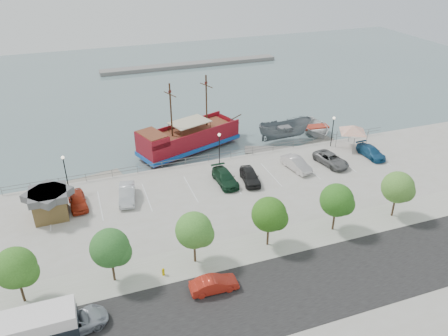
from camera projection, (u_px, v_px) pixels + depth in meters
name	position (u px, v px, depth m)	size (l,w,h in m)	color
ground	(238.00, 198.00, 49.69)	(160.00, 160.00, 0.00)	slate
street	(309.00, 285.00, 35.96)	(100.00, 8.00, 0.04)	black
sidewalk	(277.00, 242.00, 40.93)	(100.00, 4.00, 0.05)	#9E9E8B
seawall_railing	(216.00, 156.00, 55.42)	(50.00, 0.06, 1.00)	slate
far_shore	(191.00, 65.00, 98.00)	(40.00, 3.00, 0.80)	gray
pirate_ship	(196.00, 136.00, 60.32)	(16.94, 9.80, 10.52)	maroon
patrol_boat	(285.00, 132.00, 62.35)	(2.97, 7.89, 3.05)	slate
speedboat	(315.00, 129.00, 65.14)	(5.26, 7.36, 1.53)	silver
dock_west	(91.00, 181.00, 52.64)	(7.31, 2.09, 0.42)	gray
dock_mid	(273.00, 151.00, 59.80)	(7.77, 2.22, 0.44)	slate
dock_east	(316.00, 144.00, 61.79)	(6.17, 1.76, 0.35)	slate
shed	(50.00, 203.00, 43.96)	(3.65, 3.65, 2.98)	brown
canopy_tent	(354.00, 125.00, 57.31)	(5.73, 5.73, 3.77)	slate
street_van	(75.00, 323.00, 31.64)	(2.19, 4.76, 1.32)	#9BA1AB
street_sedan	(214.00, 284.00, 35.15)	(1.38, 3.95, 1.30)	red
shuttle_bus	(25.00, 332.00, 30.24)	(7.16, 2.53, 2.52)	silver
fire_hydrant	(163.00, 272.00, 36.83)	(0.25, 0.25, 0.73)	#C5A300
lamp_post_left	(65.00, 167.00, 47.88)	(0.36, 0.36, 4.28)	black
lamp_post_mid	(219.00, 143.00, 53.20)	(0.36, 0.36, 4.28)	black
lamp_post_right	(333.00, 126.00, 57.93)	(0.36, 0.36, 4.28)	black
tree_a	(17.00, 269.00, 32.84)	(3.30, 3.20, 5.00)	#473321
tree_b	(112.00, 249.00, 34.91)	(3.30, 3.20, 5.00)	#473321
tree_c	(196.00, 231.00, 36.98)	(3.30, 3.20, 5.00)	#473321
tree_d	(271.00, 215.00, 39.05)	(3.30, 3.20, 5.00)	#473321
tree_e	(338.00, 201.00, 41.12)	(3.30, 3.20, 5.00)	#473321
tree_f	(399.00, 188.00, 43.19)	(3.30, 3.20, 5.00)	#473321
parked_car_a	(78.00, 200.00, 45.95)	(1.74, 4.33, 1.47)	#B02F17
parked_car_b	(127.00, 194.00, 47.08)	(1.62, 4.63, 1.53)	silver
parked_car_d	(225.00, 178.00, 50.26)	(2.01, 4.94, 1.43)	#12331F
parked_car_e	(250.00, 176.00, 50.49)	(1.79, 4.45, 1.51)	black
parked_car_f	(296.00, 164.00, 53.18)	(1.59, 4.55, 1.50)	beige
parked_car_g	(331.00, 159.00, 54.35)	(2.30, 4.98, 1.38)	slate
parked_car_h	(371.00, 152.00, 56.28)	(1.87, 4.59, 1.33)	navy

